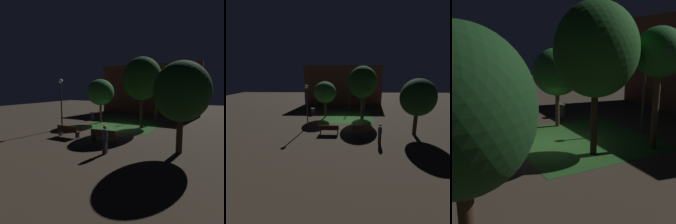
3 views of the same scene
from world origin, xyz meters
The scene contains 14 objects.
ground_plane centered at (0.00, 0.00, 0.00)m, with size 60.00×60.00×0.00m, color #3D3328.
grass_lawn centered at (0.17, 1.77, 0.01)m, with size 6.54×6.68×0.01m, color #23511E.
bench_path_side centered at (-1.52, -4.72, 0.48)m, with size 1.80×0.48×0.88m.
bench_lawn_edge centered at (1.53, -4.72, 0.48)m, with size 1.83×0.61×0.88m.
tree_right_canopy centered at (2.10, 1.20, 4.45)m, with size 3.48×3.48×6.39m.
tree_left_canopy centered at (-2.55, 1.67, 3.17)m, with size 2.82×2.82×4.53m.
tree_tall_center centered at (6.33, -4.59, 3.42)m, with size 3.05×3.05×5.10m.
tree_back_right centered at (2.68, 4.08, 4.28)m, with size 2.19×2.19×5.46m.
lamp_post_plaza_east centered at (0.66, 5.20, 2.73)m, with size 0.36×0.36×3.93m.
lamp_post_path_center centered at (3.29, 7.71, 3.07)m, with size 0.36×0.36×4.51m.
lamp_post_plaza_west centered at (-3.93, -2.70, 3.00)m, with size 0.36×0.36×4.40m.
trash_bin centered at (-4.38, 2.84, 0.44)m, with size 0.55×0.55×0.88m, color #4C4C4C.
pedestrian centered at (2.72, -6.65, 0.85)m, with size 0.32×0.32×1.61m.
building_wall_backdrop centered at (-0.30, 10.66, 3.41)m, with size 13.72×0.80×6.83m, color brown.
Camera 1 is at (7.91, -15.71, 3.64)m, focal length 31.20 mm.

